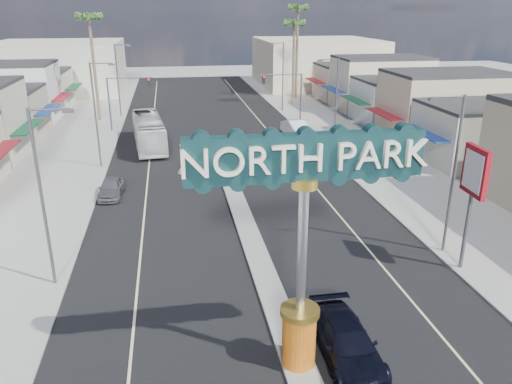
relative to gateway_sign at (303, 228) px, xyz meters
name	(u,v)px	position (x,y,z in m)	size (l,w,h in m)	color
ground	(222,162)	(0.00, 28.02, -5.93)	(160.00, 160.00, 0.00)	gray
road	(222,162)	(0.00, 28.02, -5.92)	(20.00, 120.00, 0.01)	black
median_island	(249,235)	(0.00, 12.02, -5.85)	(1.30, 30.00, 0.16)	gray
sidewalk_left	(61,169)	(-14.00, 28.02, -5.87)	(8.00, 120.00, 0.12)	gray
sidewalk_right	(367,154)	(14.00, 28.02, -5.87)	(8.00, 120.00, 0.12)	gray
storefront_row_right	(407,97)	(24.00, 41.02, -2.93)	(12.00, 42.00, 6.00)	#B7B29E
backdrop_far_left	(59,67)	(-22.00, 73.02, -1.93)	(20.00, 20.00, 8.00)	#B7B29E
backdrop_far_right	(317,62)	(22.00, 73.02, -1.93)	(20.00, 20.00, 8.00)	beige
gateway_sign	(303,228)	(0.00, 0.00, 0.00)	(8.20, 1.50, 9.15)	#B5350D
traffic_signal_left	(125,93)	(-9.18, 42.02, -1.65)	(5.09, 0.45, 6.00)	#47474C
traffic_signal_right	(286,89)	(9.18, 42.02, -1.65)	(5.09, 0.45, 6.00)	#47474C
streetlight_l_near	(44,191)	(-10.43, 8.02, -0.86)	(2.03, 0.22, 9.00)	#47474C
streetlight_l_mid	(97,110)	(-10.43, 28.02, -0.86)	(2.03, 0.22, 9.00)	#47474C
streetlight_l_far	(119,77)	(-10.43, 50.02, -0.86)	(2.03, 0.22, 9.00)	#47474C
streetlight_r_near	(452,168)	(10.43, 8.02, -0.86)	(2.03, 0.22, 9.00)	#47474C
streetlight_r_mid	(334,103)	(10.43, 28.02, -0.86)	(2.03, 0.22, 9.00)	#47474C
streetlight_r_far	(282,73)	(10.43, 50.02, -0.86)	(2.03, 0.22, 9.00)	#47474C
palm_left_far	(89,23)	(-13.00, 48.02, 5.57)	(2.60, 2.60, 13.10)	brown
palm_right_mid	(294,28)	(13.00, 54.02, 4.67)	(2.60, 2.60, 12.10)	brown
palm_right_far	(298,13)	(15.00, 60.02, 6.46)	(2.60, 2.60, 14.10)	brown
suv_right	(347,343)	(2.00, 0.12, -5.19)	(2.07, 5.10, 1.48)	black
car_parked_left	(111,188)	(-9.00, 20.56, -5.24)	(1.62, 4.04, 1.38)	slate
car_parked_right	(297,129)	(9.00, 35.76, -5.04)	(1.87, 5.37, 1.77)	white
city_bus	(149,131)	(-6.60, 34.45, -4.35)	(2.65, 11.32, 3.15)	silver
bank_pylon_sign	(474,178)	(10.49, 6.03, -0.79)	(0.39, 2.08, 6.63)	#47474C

